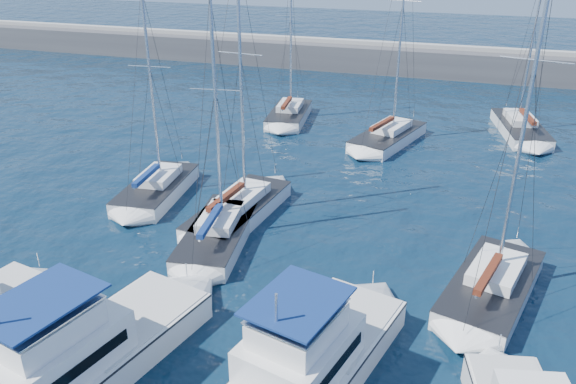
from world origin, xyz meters
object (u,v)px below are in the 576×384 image
(motor_yacht_stbd_inner, at_px, (310,359))
(sailboat_mid_a, at_px, (157,189))
(sailboat_back_a, at_px, (289,115))
(sailboat_back_b, at_px, (388,136))
(sailboat_mid_d, at_px, (492,286))
(sailboat_mid_b, at_px, (239,209))
(sailboat_mid_c, at_px, (219,233))
(motor_yacht_port_inner, at_px, (78,358))
(sailboat_back_c, at_px, (520,128))

(motor_yacht_stbd_inner, bearing_deg, sailboat_mid_a, 151.25)
(motor_yacht_stbd_inner, bearing_deg, sailboat_back_a, 123.33)
(sailboat_mid_a, xyz_separation_m, sailboat_back_b, (12.45, 14.65, 0.04))
(motor_yacht_stbd_inner, distance_m, sailboat_back_a, 32.46)
(sailboat_mid_d, bearing_deg, sailboat_mid_b, -179.77)
(sailboat_mid_b, bearing_deg, sailboat_back_a, 105.44)
(sailboat_mid_b, distance_m, sailboat_back_a, 19.22)
(sailboat_mid_c, bearing_deg, sailboat_back_a, 89.79)
(sailboat_mid_c, distance_m, sailboat_back_a, 22.16)
(motor_yacht_port_inner, relative_size, sailboat_mid_b, 0.71)
(motor_yacht_port_inner, relative_size, sailboat_mid_d, 0.63)
(sailboat_mid_d, bearing_deg, motor_yacht_stbd_inner, -114.13)
(sailboat_back_a, bearing_deg, motor_yacht_stbd_inner, -77.83)
(motor_yacht_port_inner, relative_size, sailboat_back_c, 0.78)
(sailboat_mid_b, bearing_deg, sailboat_mid_d, -8.52)
(sailboat_back_a, bearing_deg, sailboat_back_b, -26.01)
(sailboat_back_a, height_order, sailboat_back_c, sailboat_back_a)
(motor_yacht_stbd_inner, relative_size, sailboat_mid_b, 0.65)
(sailboat_mid_a, xyz_separation_m, sailboat_mid_c, (6.18, -4.09, -0.00))
(motor_yacht_stbd_inner, bearing_deg, sailboat_mid_d, 64.82)
(sailboat_mid_c, height_order, sailboat_back_a, sailboat_back_a)
(motor_yacht_stbd_inner, bearing_deg, sailboat_mid_c, 145.36)
(sailboat_mid_a, relative_size, sailboat_mid_c, 0.99)
(sailboat_mid_a, relative_size, sailboat_mid_b, 0.85)
(sailboat_back_c, bearing_deg, sailboat_mid_d, -106.61)
(sailboat_back_a, xyz_separation_m, sailboat_back_b, (9.39, -3.20, 0.03))
(sailboat_back_b, height_order, sailboat_back_c, sailboat_back_b)
(sailboat_mid_c, bearing_deg, motor_yacht_port_inner, -100.85)
(motor_yacht_stbd_inner, distance_m, sailboat_mid_a, 18.83)
(motor_yacht_stbd_inner, distance_m, sailboat_mid_d, 10.21)
(sailboat_mid_a, distance_m, sailboat_mid_d, 20.84)
(sailboat_mid_a, height_order, sailboat_mid_c, sailboat_mid_c)
(motor_yacht_port_inner, height_order, motor_yacht_stbd_inner, same)
(sailboat_mid_d, xyz_separation_m, sailboat_back_a, (-17.20, 22.71, -0.03))
(motor_yacht_port_inner, bearing_deg, motor_yacht_stbd_inner, 30.75)
(sailboat_mid_a, xyz_separation_m, sailboat_back_c, (22.57, 20.28, -0.00))
(motor_yacht_stbd_inner, xyz_separation_m, sailboat_mid_b, (-7.70, 11.64, -0.61))
(motor_yacht_stbd_inner, height_order, sailboat_mid_c, sailboat_mid_c)
(motor_yacht_stbd_inner, relative_size, sailboat_back_a, 0.69)
(motor_yacht_port_inner, height_order, sailboat_mid_c, sailboat_mid_c)
(motor_yacht_port_inner, distance_m, sailboat_back_c, 39.45)
(motor_yacht_port_inner, xyz_separation_m, motor_yacht_stbd_inner, (8.15, 2.60, 0.00))
(sailboat_mid_b, distance_m, sailboat_back_c, 26.99)
(sailboat_mid_a, distance_m, sailboat_mid_c, 7.41)
(sailboat_mid_c, relative_size, sailboat_back_a, 0.92)
(sailboat_mid_a, relative_size, sailboat_back_b, 0.74)
(sailboat_mid_a, bearing_deg, sailboat_mid_b, -16.29)
(motor_yacht_port_inner, height_order, sailboat_mid_a, sailboat_mid_a)
(motor_yacht_port_inner, relative_size, sailboat_back_b, 0.62)
(sailboat_back_b, bearing_deg, sailboat_mid_c, -91.61)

